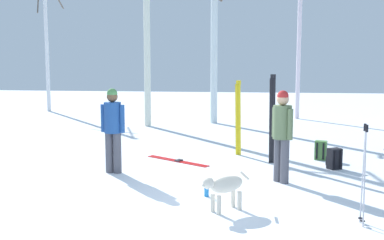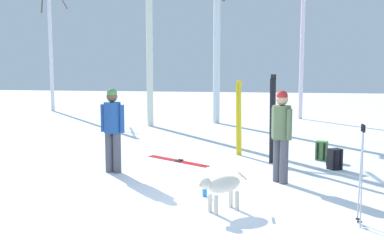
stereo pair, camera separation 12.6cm
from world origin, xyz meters
The scene contains 15 objects.
ground_plane centered at (0.00, 0.00, 0.00)m, with size 60.00×60.00×0.00m, color white.
person_1 centered at (1.48, 1.54, 0.98)m, with size 0.36×0.43×1.72m.
person_3 centered at (-1.85, 1.81, 0.98)m, with size 0.51×0.34×1.72m.
dog centered at (0.55, -0.30, 0.39)m, with size 0.70×0.64×0.57m.
ski_pair_planted_0 centered at (0.57, 4.01, 0.90)m, with size 0.16×0.05×1.81m.
ski_pair_planted_1 centered at (1.36, 3.20, 0.98)m, with size 0.15×0.05×1.98m.
ski_pair_lying_0 centered at (-0.75, 3.06, 0.01)m, with size 1.57×1.09×0.05m.
ski_poles_0 centered at (2.45, -0.60, 0.74)m, with size 0.07×0.20×1.39m.
backpack_0 centered at (2.65, 2.79, 0.21)m, with size 0.33×0.34×0.44m.
backpack_1 centered at (2.50, 3.72, 0.21)m, with size 0.30×0.33×0.44m.
water_bottle_0 centered at (0.21, 0.41, 0.13)m, with size 0.08×0.08×0.27m.
birch_tree_0 centered at (-8.81, 13.36, 3.39)m, with size 1.17×1.25×6.52m.
birch_tree_1 centered at (-2.85, 8.83, 3.92)m, with size 1.52×1.53×7.83m.
birch_tree_2 centered at (-0.59, 10.02, 4.07)m, with size 1.61×1.60×7.78m.
birch_tree_3 centered at (2.66, 11.91, 3.80)m, with size 1.33×1.32×7.24m.
Camera 1 is at (0.99, -6.77, 2.16)m, focal length 41.81 mm.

